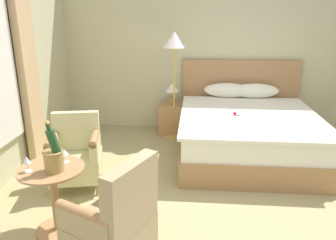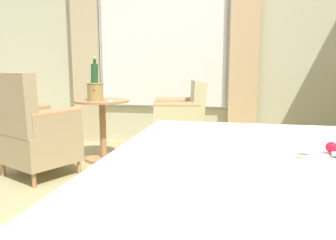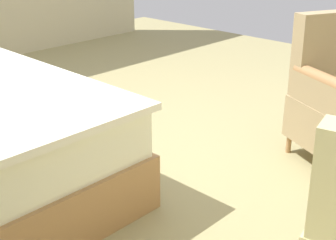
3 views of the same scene
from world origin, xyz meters
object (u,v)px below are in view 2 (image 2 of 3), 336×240
at_px(wine_glass_near_bucket, 110,92).
at_px(wine_glass_near_edge, 101,90).
at_px(side_table_round, 103,126).
at_px(armchair_facing_bed, 34,133).
at_px(armchair_by_window, 182,124).
at_px(champagne_bucket, 95,88).

relative_size(wine_glass_near_bucket, wine_glass_near_edge, 0.93).
height_order(side_table_round, armchair_facing_bed, armchair_facing_bed).
relative_size(wine_glass_near_bucket, armchair_facing_bed, 0.14).
xyz_separation_m(side_table_round, wine_glass_near_bucket, (0.08, 0.13, 0.39)).
bearing_deg(wine_glass_near_edge, side_table_round, 25.21).
relative_size(wine_glass_near_edge, armchair_facing_bed, 0.15).
bearing_deg(armchair_by_window, side_table_round, -83.19).
xyz_separation_m(champagne_bucket, wine_glass_near_bucket, (0.02, 0.17, -0.04)).
relative_size(wine_glass_near_edge, armchair_by_window, 0.16).
height_order(wine_glass_near_bucket, armchair_by_window, armchair_by_window).
xyz_separation_m(wine_glass_near_bucket, armchair_facing_bed, (0.58, -0.52, -0.35)).
distance_m(champagne_bucket, armchair_by_window, 1.01).
relative_size(champagne_bucket, wine_glass_near_bucket, 3.45).
distance_m(side_table_round, champagne_bucket, 0.44).
height_order(armchair_by_window, armchair_facing_bed, armchair_facing_bed).
relative_size(side_table_round, armchair_facing_bed, 0.68).
bearing_deg(armchair_facing_bed, wine_glass_near_edge, 159.43).
xyz_separation_m(champagne_bucket, armchair_facing_bed, (0.61, -0.35, -0.39)).
distance_m(champagne_bucket, wine_glass_near_edge, 0.24).
height_order(wine_glass_near_edge, armchair_by_window, armchair_by_window).
bearing_deg(armchair_facing_bed, side_table_round, 149.28).
bearing_deg(side_table_round, armchair_facing_bed, -30.72).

